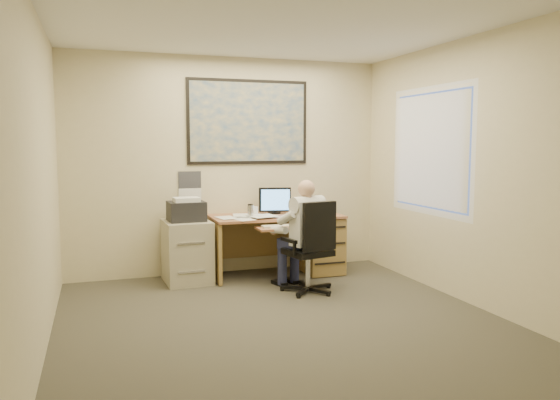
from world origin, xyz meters
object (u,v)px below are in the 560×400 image
object	(u,v)px
desk	(300,238)
office_chair	(309,266)
person	(307,236)
filing_cabinet	(187,246)

from	to	relation	value
desk	office_chair	xyz separation A→B (m)	(-0.25, -0.92, -0.14)
desk	person	size ratio (longest dim) A/B	1.29
desk	filing_cabinet	distance (m)	1.43
filing_cabinet	office_chair	size ratio (longest dim) A/B	0.99
office_chair	person	world-z (taller)	person
filing_cabinet	desk	bearing A→B (deg)	-2.06
desk	office_chair	world-z (taller)	desk
office_chair	person	bearing A→B (deg)	70.12
person	office_chair	bearing A→B (deg)	-115.41
filing_cabinet	office_chair	xyz separation A→B (m)	(1.18, -0.91, -0.13)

